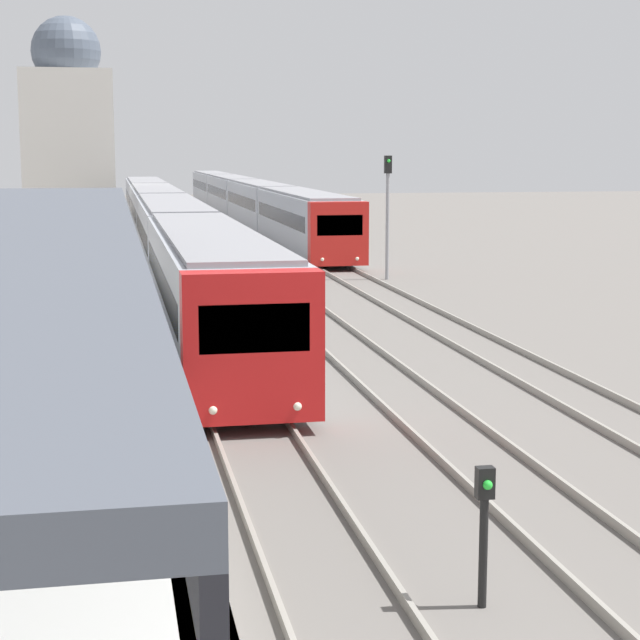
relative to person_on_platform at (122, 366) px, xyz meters
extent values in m
cube|color=black|center=(0.14, -0.85, 1.90)|extent=(0.08, 24.28, 0.24)
cylinder|color=#47474C|center=(-1.82, 8.86, 0.52)|extent=(0.16, 0.16, 3.01)
cylinder|color=#2D2D33|center=(-0.10, 0.04, -0.56)|extent=(0.14, 0.14, 0.85)
cylinder|color=#2D2D33|center=(0.10, 0.04, -0.56)|extent=(0.14, 0.14, 0.85)
cube|color=navy|center=(0.00, 0.04, 0.16)|extent=(0.40, 0.22, 0.60)
sphere|color=tan|center=(0.00, 0.04, 0.57)|extent=(0.22, 0.22, 0.22)
cube|color=#B22828|center=(0.00, -0.16, 0.18)|extent=(0.30, 0.18, 0.40)
cube|color=red|center=(2.34, 3.16, -0.36)|extent=(2.54, 0.70, 2.73)
cube|color=black|center=(2.34, 2.83, 0.02)|extent=(1.98, 0.04, 0.87)
sphere|color=#EFEACC|center=(1.57, 2.82, -1.43)|extent=(0.16, 0.16, 0.16)
sphere|color=#EFEACC|center=(3.10, 2.82, -1.43)|extent=(0.16, 0.16, 0.16)
cube|color=#A8ADB7|center=(2.34, 11.50, -0.36)|extent=(2.54, 15.99, 2.73)
cube|color=gray|center=(2.34, 11.50, 1.06)|extent=(2.24, 15.67, 0.12)
cube|color=black|center=(2.34, 11.50, -0.06)|extent=(2.56, 14.71, 0.71)
cylinder|color=black|center=(1.26, 6.30, -1.65)|extent=(0.12, 0.70, 0.70)
cylinder|color=black|center=(3.42, 6.30, -1.65)|extent=(0.12, 0.70, 0.70)
cylinder|color=black|center=(1.26, 16.70, -1.65)|extent=(0.12, 0.70, 0.70)
cylinder|color=black|center=(3.42, 16.70, -1.65)|extent=(0.12, 0.70, 0.70)
cube|color=#A8ADB7|center=(2.34, 27.84, -0.36)|extent=(2.54, 15.99, 2.73)
cube|color=gray|center=(2.34, 27.84, 1.06)|extent=(2.24, 15.67, 0.12)
cube|color=black|center=(2.34, 27.84, -0.06)|extent=(2.56, 14.71, 0.71)
cylinder|color=black|center=(1.26, 22.65, -1.65)|extent=(0.12, 0.70, 0.70)
cylinder|color=black|center=(3.42, 22.65, -1.65)|extent=(0.12, 0.70, 0.70)
cylinder|color=black|center=(1.26, 33.04, -1.65)|extent=(0.12, 0.70, 0.70)
cylinder|color=black|center=(3.42, 33.04, -1.65)|extent=(0.12, 0.70, 0.70)
cube|color=#A8ADB7|center=(2.34, 44.18, -0.36)|extent=(2.54, 15.99, 2.73)
cube|color=gray|center=(2.34, 44.18, 1.06)|extent=(2.24, 15.67, 0.12)
cube|color=black|center=(2.34, 44.18, -0.06)|extent=(2.56, 14.71, 0.71)
cylinder|color=black|center=(1.26, 38.99, -1.65)|extent=(0.12, 0.70, 0.70)
cylinder|color=black|center=(3.42, 38.99, -1.65)|extent=(0.12, 0.70, 0.70)
cylinder|color=black|center=(1.26, 49.38, -1.65)|extent=(0.12, 0.70, 0.70)
cylinder|color=black|center=(3.42, 49.38, -1.65)|extent=(0.12, 0.70, 0.70)
cube|color=#A8ADB7|center=(2.34, 60.53, -0.36)|extent=(2.54, 15.99, 2.73)
cube|color=gray|center=(2.34, 60.53, 1.06)|extent=(2.24, 15.67, 0.12)
cube|color=black|center=(2.34, 60.53, -0.06)|extent=(2.56, 14.71, 0.71)
cylinder|color=black|center=(1.26, 55.33, -1.65)|extent=(0.12, 0.70, 0.70)
cylinder|color=black|center=(3.42, 55.33, -1.65)|extent=(0.12, 0.70, 0.70)
cylinder|color=black|center=(1.26, 65.72, -1.65)|extent=(0.12, 0.70, 0.70)
cylinder|color=black|center=(3.42, 65.72, -1.65)|extent=(0.12, 0.70, 0.70)
cube|color=red|center=(9.38, 28.82, -0.38)|extent=(2.53, 0.70, 2.71)
cube|color=black|center=(9.38, 28.49, 0.00)|extent=(1.97, 0.04, 0.87)
sphere|color=#EFEACC|center=(8.62, 28.48, -1.43)|extent=(0.16, 0.16, 0.16)
sphere|color=#EFEACC|center=(10.13, 28.48, -1.43)|extent=(0.16, 0.16, 0.16)
cube|color=#A8ADB7|center=(9.38, 37.10, -0.38)|extent=(2.53, 15.87, 2.71)
cube|color=gray|center=(9.38, 37.10, 1.04)|extent=(2.22, 15.56, 0.12)
cube|color=black|center=(9.38, 37.10, -0.08)|extent=(2.55, 14.60, 0.70)
cylinder|color=black|center=(8.30, 31.95, -1.65)|extent=(0.12, 0.70, 0.70)
cylinder|color=black|center=(10.45, 31.95, -1.65)|extent=(0.12, 0.70, 0.70)
cylinder|color=black|center=(8.30, 42.26, -1.65)|extent=(0.12, 0.70, 0.70)
cylinder|color=black|center=(10.45, 42.26, -1.65)|extent=(0.12, 0.70, 0.70)
cube|color=#A8ADB7|center=(9.38, 53.33, -0.38)|extent=(2.53, 15.87, 2.71)
cube|color=gray|center=(9.38, 53.33, 1.04)|extent=(2.22, 15.56, 0.12)
cube|color=black|center=(9.38, 53.33, -0.08)|extent=(2.55, 14.60, 0.70)
cylinder|color=black|center=(8.30, 48.17, -1.65)|extent=(0.12, 0.70, 0.70)
cylinder|color=black|center=(10.45, 48.17, -1.65)|extent=(0.12, 0.70, 0.70)
cylinder|color=black|center=(8.30, 58.49, -1.65)|extent=(0.12, 0.70, 0.70)
cylinder|color=black|center=(10.45, 58.49, -1.65)|extent=(0.12, 0.70, 0.70)
cube|color=#A8ADB7|center=(9.38, 69.55, -0.38)|extent=(2.53, 15.87, 2.71)
cube|color=gray|center=(9.38, 69.55, 1.04)|extent=(2.22, 15.56, 0.12)
cube|color=black|center=(9.38, 69.55, -0.08)|extent=(2.55, 14.60, 0.70)
cylinder|color=black|center=(8.30, 64.39, -1.65)|extent=(0.12, 0.70, 0.70)
cylinder|color=black|center=(10.45, 64.39, -1.65)|extent=(0.12, 0.70, 0.70)
cylinder|color=black|center=(8.30, 74.71, -1.65)|extent=(0.12, 0.70, 0.70)
cylinder|color=black|center=(10.45, 74.71, -1.65)|extent=(0.12, 0.70, 0.70)
cube|color=#A8ADB7|center=(9.38, 85.78, -0.38)|extent=(2.53, 15.87, 2.71)
cube|color=gray|center=(9.38, 85.78, 1.04)|extent=(2.22, 15.56, 0.12)
cube|color=black|center=(9.38, 85.78, -0.08)|extent=(2.55, 14.60, 0.70)
cylinder|color=black|center=(8.30, 80.62, -1.65)|extent=(0.12, 0.70, 0.70)
cylinder|color=black|center=(10.45, 80.62, -1.65)|extent=(0.12, 0.70, 0.70)
cylinder|color=black|center=(8.30, 90.94, -1.65)|extent=(0.12, 0.70, 0.70)
cylinder|color=black|center=(10.45, 90.94, -1.65)|extent=(0.12, 0.70, 0.70)
cylinder|color=black|center=(3.91, -4.76, -1.36)|extent=(0.10, 0.10, 1.29)
cube|color=black|center=(3.91, -4.76, -0.53)|extent=(0.20, 0.14, 0.36)
sphere|color=green|center=(3.91, -4.85, -0.53)|extent=(0.11, 0.11, 0.11)
cylinder|color=gray|center=(10.72, 25.68, 0.46)|extent=(0.14, 0.14, 4.93)
cube|color=black|center=(10.72, 25.68, 2.58)|extent=(0.28, 0.20, 0.70)
sphere|color=green|center=(10.72, 25.56, 2.72)|extent=(0.14, 0.14, 0.14)
cube|color=silver|center=(-2.43, 50.55, 2.89)|extent=(5.28, 5.28, 9.79)
sphere|color=#4C5666|center=(-2.43, 50.55, 8.91)|extent=(4.06, 4.06, 4.06)
camera|label=1|loc=(-0.09, -15.68, 3.13)|focal=60.00mm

